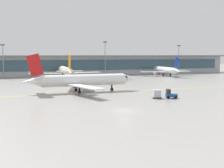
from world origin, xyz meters
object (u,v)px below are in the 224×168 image
object	(u,v)px
apron_light_mast_3	(179,58)
apron_light_mast_2	(105,57)
taxiing_regional_jet	(83,81)
cargo_dolly_lead	(157,94)
gate_airplane_1	(65,71)
baggage_tug	(170,94)
apron_light_mast_1	(3,60)
gate_airplane_2	(166,70)

from	to	relation	value
apron_light_mast_3	apron_light_mast_2	bearing A→B (deg)	-178.88
taxiing_regional_jet	cargo_dolly_lead	distance (m)	21.13
gate_airplane_1	baggage_tug	xyz separation A→B (m)	(14.04, -61.04, -2.30)
baggage_tug	apron_light_mast_2	world-z (taller)	apron_light_mast_2
taxiing_regional_jet	apron_light_mast_1	distance (m)	57.97
baggage_tug	cargo_dolly_lead	bearing A→B (deg)	180.00
gate_airplane_2	apron_light_mast_3	distance (m)	20.10
gate_airplane_2	apron_light_mast_1	world-z (taller)	apron_light_mast_1
gate_airplane_2	apron_light_mast_2	size ratio (longest dim) A/B	1.69
taxiing_regional_jet	apron_light_mast_3	xyz separation A→B (m)	(64.34, 56.53, 5.04)
gate_airplane_2	taxiing_regional_jet	xyz separation A→B (m)	(-49.68, -43.89, 0.37)
apron_light_mast_2	apron_light_mast_3	size ratio (longest dim) A/B	1.09
gate_airplane_1	gate_airplane_2	distance (m)	47.11
baggage_tug	cargo_dolly_lead	distance (m)	3.15
taxiing_regional_jet	cargo_dolly_lead	xyz separation A→B (m)	(13.58, -16.06, -2.03)
gate_airplane_1	cargo_dolly_lead	distance (m)	61.22
baggage_tug	cargo_dolly_lead	world-z (taller)	baggage_tug
apron_light_mast_3	baggage_tug	bearing A→B (deg)	-123.02
gate_airplane_1	taxiing_regional_jet	bearing A→B (deg)	178.38
taxiing_regional_jet	baggage_tug	bearing A→B (deg)	-46.49
cargo_dolly_lead	apron_light_mast_2	bearing A→B (deg)	97.82
gate_airplane_2	apron_light_mast_1	size ratio (longest dim) A/B	1.92
baggage_tug	apron_light_mast_3	bearing A→B (deg)	72.73
gate_airplane_1	baggage_tug	distance (m)	62.67
taxiing_regional_jet	apron_light_mast_3	size ratio (longest dim) A/B	2.08
gate_airplane_1	apron_light_mast_3	distance (m)	63.20
cargo_dolly_lead	apron_light_mast_1	world-z (taller)	apron_light_mast_1
gate_airplane_1	apron_light_mast_2	size ratio (longest dim) A/B	1.99
cargo_dolly_lead	apron_light_mast_1	bearing A→B (deg)	132.72
baggage_tug	gate_airplane_2	bearing A→B (deg)	77.21
gate_airplane_1	apron_light_mast_3	size ratio (longest dim) A/B	2.16
apron_light_mast_2	apron_light_mast_3	distance (m)	40.77
gate_airplane_2	apron_light_mast_3	bearing A→B (deg)	-45.31
gate_airplane_1	apron_light_mast_1	bearing A→B (deg)	70.68
baggage_tug	apron_light_mast_3	distance (m)	87.89
baggage_tug	taxiing_regional_jet	bearing A→B (deg)	150.23
baggage_tug	apron_light_mast_2	distance (m)	73.40
cargo_dolly_lead	apron_light_mast_3	xyz separation A→B (m)	(50.76, 72.59, 7.07)
taxiing_regional_jet	cargo_dolly_lead	world-z (taller)	taxiing_regional_jet
taxiing_regional_jet	baggage_tug	distance (m)	23.81
gate_airplane_1	gate_airplane_2	world-z (taller)	gate_airplane_1
apron_light_mast_2	gate_airplane_1	bearing A→B (deg)	-151.09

